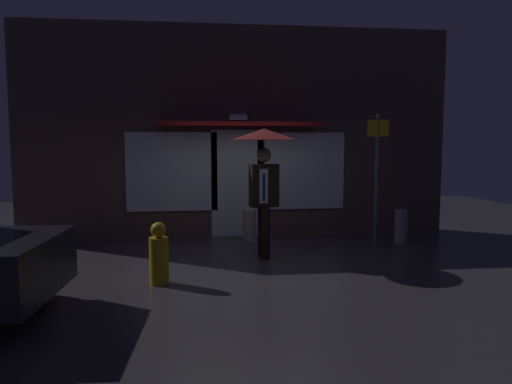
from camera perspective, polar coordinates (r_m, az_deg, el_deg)
ground_plane at (r=8.00m, az=-0.80°, el=-8.12°), size 18.00×18.00×0.00m
building_facade at (r=10.10m, az=-2.23°, el=6.94°), size 8.88×1.00×4.31m
person_with_umbrella at (r=7.97m, az=0.94°, el=4.04°), size 1.09×1.09×2.16m
street_sign_post at (r=9.19m, az=14.05°, el=2.25°), size 0.40×0.07×2.45m
sidewalk_bollard at (r=9.55m, az=-0.79°, el=-3.94°), size 0.26×0.26×0.63m
sidewalk_bollard_2 at (r=9.81m, az=16.71°, el=-3.89°), size 0.24×0.24×0.64m
fire_hydrant at (r=6.78m, az=-11.38°, el=-7.32°), size 0.26×0.26×0.85m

